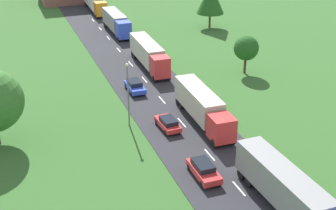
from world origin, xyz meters
The scene contains 12 objects.
road centered at (0.00, 24.50, 0.03)m, with size 10.00×140.00×0.06m, color #2B2B30.
lane_marking_centre centered at (0.00, 20.57, 0.07)m, with size 0.16×121.00×0.01m.
truck_lead centered at (2.15, 12.25, 2.19)m, with size 2.80×13.91×3.66m.
truck_second centered at (2.31, 30.15, 2.13)m, with size 2.85×12.76×3.65m.
truck_third centered at (2.26, 49.81, 2.20)m, with size 2.78×13.22×3.73m.
truck_fourth centered at (2.32, 69.44, 2.16)m, with size 2.51×12.44×3.65m.
truck_fifth centered at (2.24, 87.60, 2.18)m, with size 2.78×14.39×3.68m.
car_second centered at (-2.24, 19.68, 0.84)m, with size 1.91×4.40×1.49m.
car_third centered at (-2.04, 29.88, 0.79)m, with size 1.95×4.14×1.37m.
car_fourth centered at (-2.48, 41.46, 0.85)m, with size 1.92×4.27×1.53m.
lamppost_second centered at (-5.91, 32.34, 4.28)m, with size 0.36×0.36×7.63m.
tree_oak centered at (14.82, 42.53, 3.85)m, with size 3.66×3.66×5.70m.
Camera 1 is at (-18.27, -13.67, 24.96)m, focal length 49.41 mm.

